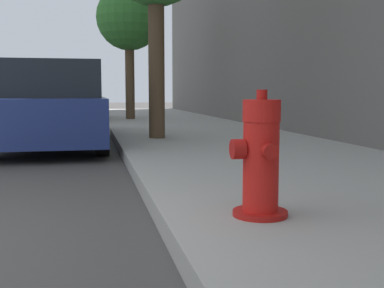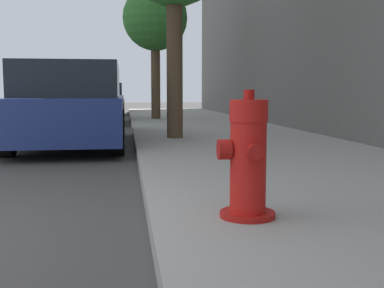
% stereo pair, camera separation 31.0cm
% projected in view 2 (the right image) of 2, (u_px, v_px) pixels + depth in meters
% --- Properties ---
extents(fire_hydrant, '(0.37, 0.36, 0.81)m').
position_uv_depth(fire_hydrant, '(247.00, 160.00, 3.05)').
color(fire_hydrant, '#A91511').
rests_on(fire_hydrant, sidewalk_slab).
extents(parked_car_near, '(1.80, 4.30, 1.43)m').
position_uv_depth(parked_car_near, '(72.00, 107.00, 8.33)').
color(parked_car_near, navy).
rests_on(parked_car_near, ground_plane).
extents(parked_car_mid, '(1.75, 3.95, 1.38)m').
position_uv_depth(parked_car_mid, '(89.00, 101.00, 14.48)').
color(parked_car_mid, black).
rests_on(parked_car_mid, ground_plane).
extents(parked_car_far, '(1.70, 4.56, 1.30)m').
position_uv_depth(parked_car_far, '(104.00, 99.00, 20.15)').
color(parked_car_far, silver).
rests_on(parked_car_far, ground_plane).
extents(street_tree_far, '(1.89, 1.89, 3.88)m').
position_uv_depth(street_tree_far, '(155.00, 19.00, 14.01)').
color(street_tree_far, brown).
rests_on(street_tree_far, sidewalk_slab).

